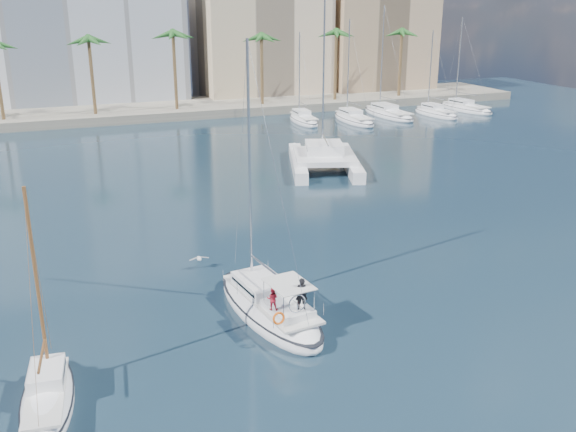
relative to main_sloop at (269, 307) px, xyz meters
name	(u,v)px	position (x,y,z in m)	size (l,w,h in m)	color
ground	(298,282)	(3.01, 3.30, -0.48)	(160.00, 160.00, 0.00)	black
quay	(136,111)	(3.01, 64.30, 0.12)	(120.00, 14.00, 1.20)	gray
building_modern	(33,11)	(-8.99, 76.30, 13.52)	(42.00, 16.00, 28.00)	white
building_beige	(261,36)	(25.01, 73.30, 9.52)	(20.00, 14.00, 20.00)	beige
building_tan_right	(375,41)	(45.01, 71.30, 8.52)	(18.00, 12.00, 18.00)	tan
palm_centre	(135,42)	(3.01, 60.30, 9.80)	(3.60, 3.60, 12.30)	brown
palm_right	(364,37)	(37.01, 60.30, 9.80)	(3.60, 3.60, 12.30)	brown
main_sloop	(269,307)	(0.00, 0.00, 0.00)	(4.32, 10.18, 14.66)	white
small_sloop	(48,398)	(-11.06, -4.20, -0.11)	(2.81, 6.79, 9.49)	white
catamaran	(324,157)	(15.46, 27.06, 0.68)	(10.08, 14.01, 18.36)	white
seagull	(199,258)	(-1.94, 7.23, 0.24)	(1.23, 0.53, 0.23)	silver
moored_yacht_a	(304,123)	(23.01, 50.30, -0.48)	(2.72, 9.35, 11.90)	white
moored_yacht_b	(354,122)	(29.51, 48.30, -0.48)	(3.14, 10.78, 13.72)	white
moored_yacht_c	(388,116)	(36.01, 50.30, -0.48)	(3.55, 12.21, 15.54)	white
moored_yacht_d	(436,116)	(42.51, 48.30, -0.48)	(2.72, 9.35, 11.90)	white
moored_yacht_e	(465,111)	(49.01, 50.30, -0.48)	(3.14, 10.78, 13.72)	white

